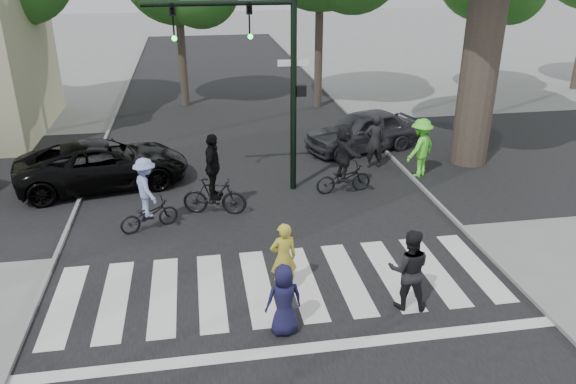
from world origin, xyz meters
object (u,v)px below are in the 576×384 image
object	(u,v)px
pedestrian_child	(284,300)
car_grey	(363,131)
traffic_signal	(263,60)
cyclist_mid	(214,182)
cyclist_left	(147,199)
car_suv	(103,164)
pedestrian_adult	(409,270)
cyclist_right	(344,162)
pedestrian_woman	(284,258)

from	to	relation	value
pedestrian_child	car_grey	size ratio (longest dim) A/B	0.34
traffic_signal	cyclist_mid	size ratio (longest dim) A/B	2.63
cyclist_left	car_suv	distance (m)	3.57
pedestrian_child	pedestrian_adult	xyz separation A→B (m)	(2.58, 0.42, 0.14)
car_suv	traffic_signal	bearing A→B (deg)	-115.03
pedestrian_child	car_grey	distance (m)	10.95
cyclist_right	car_grey	bearing A→B (deg)	65.45
traffic_signal	car_suv	world-z (taller)	traffic_signal
traffic_signal	cyclist_right	size ratio (longest dim) A/B	2.81
cyclist_left	cyclist_mid	xyz separation A→B (m)	(1.71, 0.65, 0.09)
pedestrian_child	traffic_signal	bearing A→B (deg)	-102.41
car_grey	traffic_signal	bearing A→B (deg)	-68.34
traffic_signal	pedestrian_adult	xyz separation A→B (m)	(2.03, -6.42, -3.04)
cyclist_left	car_suv	xyz separation A→B (m)	(-1.51, 3.24, -0.14)
traffic_signal	car_suv	size ratio (longest dim) A/B	1.19
traffic_signal	pedestrian_child	bearing A→B (deg)	-94.58
cyclist_mid	cyclist_right	size ratio (longest dim) A/B	1.07
cyclist_left	cyclist_right	world-z (taller)	cyclist_right
pedestrian_adult	cyclist_right	distance (m)	5.90
cyclist_mid	car_grey	bearing A→B (deg)	39.33
car_suv	pedestrian_adult	bearing A→B (deg)	-149.11
cyclist_left	cyclist_mid	world-z (taller)	cyclist_mid
cyclist_left	car_suv	size ratio (longest dim) A/B	0.39
pedestrian_woman	car_grey	xyz separation A→B (m)	(4.27, 8.58, -0.07)
pedestrian_woman	car_suv	world-z (taller)	pedestrian_woman
cyclist_right	car_suv	xyz separation A→B (m)	(-7.07, 1.72, -0.25)
pedestrian_child	cyclist_mid	bearing A→B (deg)	-87.14
pedestrian_child	cyclist_right	distance (m)	6.92
pedestrian_child	cyclist_mid	xyz separation A→B (m)	(-1.03, 5.46, 0.22)
pedestrian_woman	pedestrian_child	xyz separation A→B (m)	(-0.22, -1.40, -0.07)
car_grey	pedestrian_child	bearing A→B (deg)	-41.12
traffic_signal	cyclist_mid	bearing A→B (deg)	-138.79
cyclist_mid	car_grey	distance (m)	7.14
pedestrian_child	car_suv	size ratio (longest dim) A/B	0.29
pedestrian_woman	traffic_signal	bearing A→B (deg)	-101.11
pedestrian_woman	cyclist_right	distance (m)	5.56
car_suv	pedestrian_woman	bearing A→B (deg)	-156.99
pedestrian_adult	traffic_signal	bearing A→B (deg)	-57.41
cyclist_left	car_grey	distance (m)	8.90
car_grey	cyclist_left	bearing A→B (deg)	-71.29
cyclist_left	car_grey	size ratio (longest dim) A/B	0.46
pedestrian_woman	pedestrian_child	world-z (taller)	pedestrian_woman
cyclist_left	cyclist_right	bearing A→B (deg)	15.23
traffic_signal	cyclist_mid	distance (m)	3.63
car_suv	car_grey	world-z (taller)	car_grey
traffic_signal	pedestrian_woman	bearing A→B (deg)	-93.45
pedestrian_adult	cyclist_mid	bearing A→B (deg)	-39.34
pedestrian_adult	cyclist_right	xyz separation A→B (m)	(0.24, 5.90, 0.09)
cyclist_mid	pedestrian_adult	bearing A→B (deg)	-54.38
traffic_signal	pedestrian_child	distance (m)	7.56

